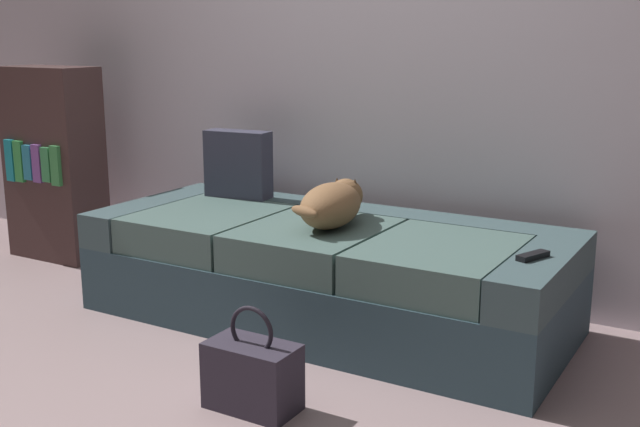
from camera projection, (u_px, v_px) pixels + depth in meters
The scene contains 8 objects.
ground_plane at pixel (184, 407), 2.74m from camera, with size 10.00×10.00×0.00m, color #A68A8C.
back_wall at pixel (390, 8), 3.78m from camera, with size 6.40×0.10×2.80m, color silver.
couch at pixel (326, 272), 3.52m from camera, with size 2.15×0.90×0.46m.
dog_tan at pixel (333, 204), 3.39m from camera, with size 0.30×0.56×0.19m.
tv_remote at pixel (533, 256), 2.90m from camera, with size 0.04×0.15×0.02m, color black.
throw_pillow at pixel (238, 164), 3.96m from camera, with size 0.34×0.12×0.34m, color #3A3A4D.
handbag at pixel (252, 375), 2.70m from camera, with size 0.32×0.18×0.38m.
bookshelf at pixel (54, 164), 4.48m from camera, with size 0.56×0.30×1.10m.
Camera 1 is at (1.68, -1.92, 1.28)m, focal length 43.75 mm.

